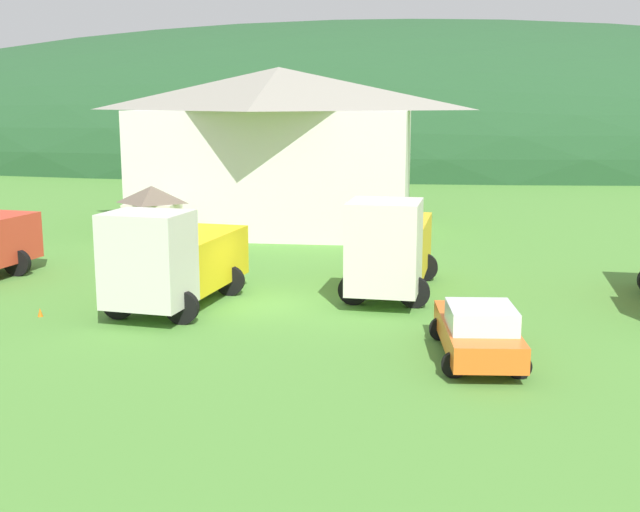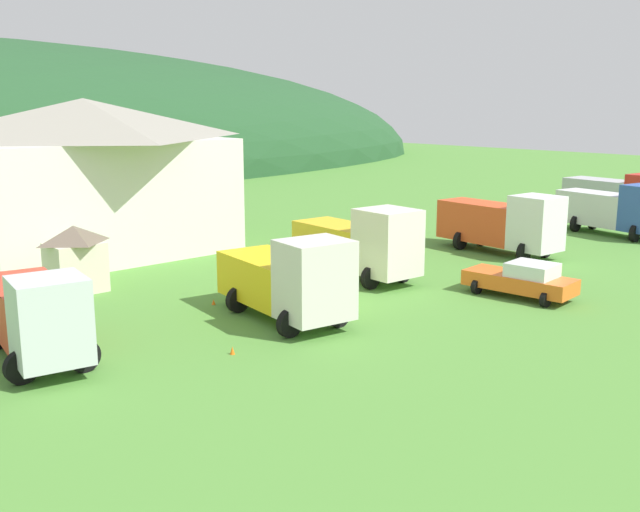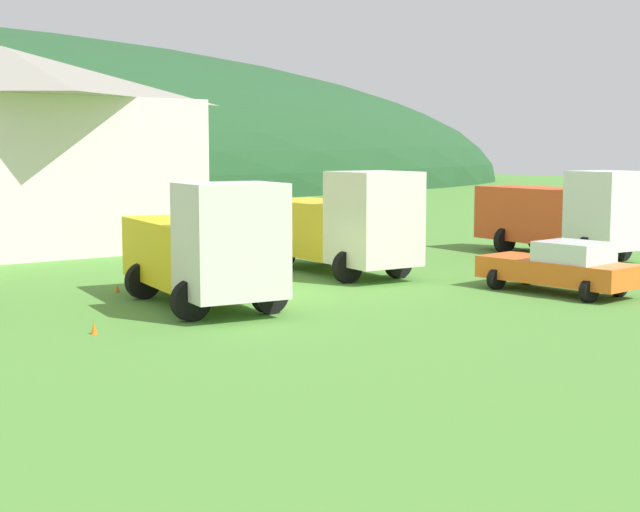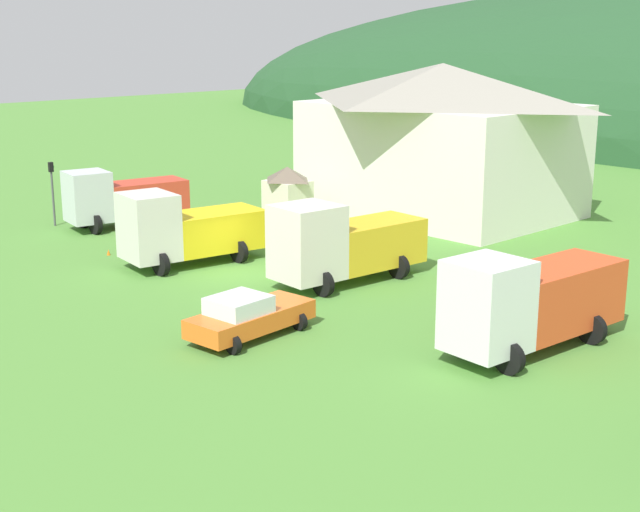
# 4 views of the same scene
# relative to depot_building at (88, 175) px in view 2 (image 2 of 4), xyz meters

# --- Properties ---
(ground_plane) EXTENTS (200.00, 200.00, 0.00)m
(ground_plane) POSITION_rel_depot_building_xyz_m (2.86, -17.70, -4.62)
(ground_plane) COLOR #518C38
(depot_building) EXTENTS (15.62, 11.71, 8.97)m
(depot_building) POSITION_rel_depot_building_xyz_m (0.00, 0.00, 0.00)
(depot_building) COLOR white
(depot_building) RESTS_ON ground
(play_shed_cream) EXTENTS (2.57, 2.17, 3.16)m
(play_shed_cream) POSITION_rel_depot_building_xyz_m (-4.73, -8.14, -2.99)
(play_shed_cream) COLOR beige
(play_shed_cream) RESTS_ON ground
(tow_truck_silver) EXTENTS (3.72, 7.04, 3.34)m
(tow_truck_silver) POSITION_rel_depot_building_xyz_m (-9.81, -16.25, -2.93)
(tow_truck_silver) COLOR silver
(tow_truck_silver) RESTS_ON ground
(flatbed_truck_yellow) EXTENTS (3.97, 7.12, 3.63)m
(flatbed_truck_yellow) POSITION_rel_depot_building_xyz_m (-0.41, -18.52, -2.86)
(flatbed_truck_yellow) COLOR silver
(flatbed_truck_yellow) RESTS_ON ground
(heavy_rig_striped) EXTENTS (3.58, 7.55, 3.75)m
(heavy_rig_striped) POSITION_rel_depot_building_xyz_m (6.98, -15.43, -2.77)
(heavy_rig_striped) COLOR silver
(heavy_rig_striped) RESTS_ON ground
(heavy_rig_white) EXTENTS (3.45, 7.77, 3.63)m
(heavy_rig_white) POSITION_rel_depot_building_xyz_m (17.58, -16.75, -2.77)
(heavy_rig_white) COLOR white
(heavy_rig_white) RESTS_ON ground
(box_truck_blue) EXTENTS (3.73, 7.80, 3.54)m
(box_truck_blue) POSITION_rel_depot_building_xyz_m (28.19, -18.51, -2.81)
(box_truck_blue) COLOR #3356AD
(box_truck_blue) RESTS_ON ground
(crane_truck_red) EXTENTS (3.87, 7.77, 3.47)m
(crane_truck_red) POSITION_rel_depot_building_xyz_m (36.15, -14.72, -2.84)
(crane_truck_red) COLOR red
(crane_truck_red) RESTS_ON ground
(service_pickup_orange) EXTENTS (2.66, 5.14, 1.66)m
(service_pickup_orange) POSITION_rel_depot_building_xyz_m (9.78, -22.93, -3.80)
(service_pickup_orange) COLOR orange
(service_pickup_orange) RESTS_ON ground
(traffic_cone_near_pickup) EXTENTS (0.36, 0.36, 0.47)m
(traffic_cone_near_pickup) POSITION_rel_depot_building_xyz_m (-1.31, -14.38, -4.62)
(traffic_cone_near_pickup) COLOR orange
(traffic_cone_near_pickup) RESTS_ON ground
(traffic_cone_mid_row) EXTENTS (0.36, 0.36, 0.58)m
(traffic_cone_mid_row) POSITION_rel_depot_building_xyz_m (-4.56, -20.23, -4.62)
(traffic_cone_mid_row) COLOR orange
(traffic_cone_mid_row) RESTS_ON ground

